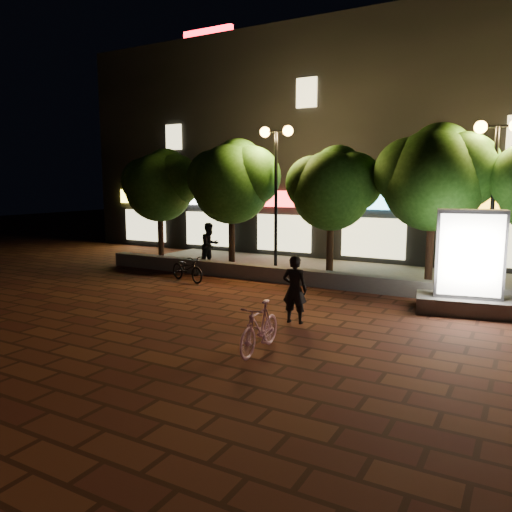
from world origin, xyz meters
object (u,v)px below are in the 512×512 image
Objects in this scene: street_lamp_left at (276,162)px; rider at (295,289)px; scooter_parked at (187,268)px; pedestrian at (210,245)px; tree_left at (233,179)px; tree_mid at (333,185)px; tree_far_left at (161,183)px; street_lamp_right at (496,162)px; tree_right at (436,174)px; scooter_pink at (260,327)px; ad_kiosk at (468,272)px.

rider is at bearing -58.98° from street_lamp_left.
scooter_parked is 2.49m from pedestrian.
rider is (5.18, -5.64, -2.63)m from tree_left.
tree_far_left is at bearing 180.00° from tree_mid.
pedestrian is at bearing -178.52° from street_lamp_right.
tree_right is at bearing -117.46° from rider.
tree_left is 2.05m from street_lamp_left.
tree_mid is 3.32m from tree_right.
street_lamp_left is 3.14× the size of scooter_pink.
tree_far_left is 10.81m from tree_right.
ad_kiosk is (4.65, -2.65, -2.15)m from tree_mid.
scooter_pink is at bearing 89.79° from rider.
tree_far_left is at bearing 67.62° from scooter_parked.
scooter_pink is at bearing -114.52° from scooter_parked.
street_lamp_right is 10.00m from scooter_parked.
tree_left is 2.67m from pedestrian.
tree_right is 2.96× the size of pedestrian.
street_lamp_right reaches higher than tree_far_left.
ad_kiosk is (-0.30, -2.39, -2.82)m from street_lamp_right.
tree_right is 3.07× the size of scooter_pink.
tree_far_left is 0.93× the size of street_lamp_right.
street_lamp_left is 3.03× the size of pedestrian.
tree_right is 5.38m from street_lamp_left.
scooter_parked is (-7.38, -2.86, -3.12)m from tree_right.
scooter_pink is 2.23m from rider.
scooter_parked is at bearing -39.89° from tree_far_left.
street_lamp_left reaches higher than rider.
tree_left reaches higher than pedestrian.
tree_mid is at bearing -85.00° from rider.
scooter_pink reaches higher than scooter_parked.
tree_far_left is 12.47m from street_lamp_right.
tree_right reaches higher than street_lamp_right.
street_lamp_right is 3.05× the size of rider.
rider is (8.68, -5.64, -2.48)m from tree_far_left.
street_lamp_right reaches higher than tree_mid.
tree_right is at bearing 0.00° from tree_mid.
tree_right reaches higher than scooter_parked.
street_lamp_left is at bearing 160.38° from ad_kiosk.
street_lamp_right is at bearing 62.41° from scooter_pink.
ad_kiosk is (8.65, -2.65, -2.38)m from tree_left.
tree_left is at bearing 15.94° from scooter_parked.
ad_kiosk is at bearing -29.69° from tree_mid.
scooter_parked is (-0.08, -2.86, -3.00)m from tree_left.
street_lamp_left is (-2.05, -0.26, 0.81)m from tree_mid.
pedestrian is (-9.71, -0.25, -2.96)m from street_lamp_right.
scooter_pink is (-3.22, -5.18, -0.57)m from ad_kiosk.
tree_mid is 0.87× the size of street_lamp_left.
scooter_pink is (8.94, -7.83, -2.80)m from tree_far_left.
pedestrian is (-8.06, -0.51, -2.63)m from tree_right.
street_lamp_right is (8.95, -0.26, 0.45)m from tree_left.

